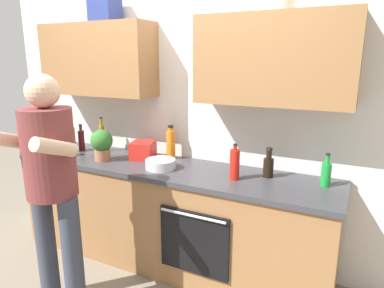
{
  "coord_description": "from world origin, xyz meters",
  "views": [
    {
      "loc": [
        1.44,
        -2.37,
        1.78
      ],
      "look_at": [
        0.3,
        -0.1,
        1.15
      ],
      "focal_mm": 32.04,
      "sensor_mm": 36.0,
      "label": 1
    }
  ],
  "objects_px": {
    "grocery_bag_crisps": "(143,150)",
    "person_standing": "(51,177)",
    "bottle_hotsauce": "(235,164)",
    "bottle_juice": "(171,144)",
    "bottle_soy": "(268,166)",
    "potted_herb": "(102,144)",
    "cup_tea": "(71,151)",
    "bottle_oil": "(102,137)",
    "bottle_wine": "(81,139)",
    "bottle_syrup": "(72,139)",
    "mixing_bowl": "(161,164)",
    "bottle_soda": "(326,174)"
  },
  "relations": [
    {
      "from": "bottle_juice",
      "to": "bottle_soy",
      "type": "bearing_deg",
      "value": -5.85
    },
    {
      "from": "bottle_soda",
      "to": "potted_herb",
      "type": "distance_m",
      "value": 1.86
    },
    {
      "from": "bottle_syrup",
      "to": "cup_tea",
      "type": "relative_size",
      "value": 3.73
    },
    {
      "from": "person_standing",
      "to": "potted_herb",
      "type": "bearing_deg",
      "value": 104.7
    },
    {
      "from": "person_standing",
      "to": "bottle_hotsauce",
      "type": "height_order",
      "value": "person_standing"
    },
    {
      "from": "person_standing",
      "to": "grocery_bag_crisps",
      "type": "height_order",
      "value": "person_standing"
    },
    {
      "from": "grocery_bag_crisps",
      "to": "person_standing",
      "type": "bearing_deg",
      "value": -95.96
    },
    {
      "from": "bottle_soy",
      "to": "mixing_bowl",
      "type": "relative_size",
      "value": 0.94
    },
    {
      "from": "bottle_oil",
      "to": "grocery_bag_crisps",
      "type": "distance_m",
      "value": 0.51
    },
    {
      "from": "bottle_soy",
      "to": "cup_tea",
      "type": "relative_size",
      "value": 2.68
    },
    {
      "from": "mixing_bowl",
      "to": "grocery_bag_crisps",
      "type": "relative_size",
      "value": 1.17
    },
    {
      "from": "bottle_syrup",
      "to": "potted_herb",
      "type": "xyz_separation_m",
      "value": [
        0.46,
        -0.09,
        0.02
      ]
    },
    {
      "from": "bottle_soda",
      "to": "grocery_bag_crisps",
      "type": "distance_m",
      "value": 1.56
    },
    {
      "from": "cup_tea",
      "to": "bottle_soda",
      "type": "bearing_deg",
      "value": 6.02
    },
    {
      "from": "bottle_juice",
      "to": "potted_herb",
      "type": "xyz_separation_m",
      "value": [
        -0.52,
        -0.32,
        0.02
      ]
    },
    {
      "from": "bottle_soda",
      "to": "bottle_oil",
      "type": "bearing_deg",
      "value": 179.18
    },
    {
      "from": "bottle_oil",
      "to": "bottle_syrup",
      "type": "bearing_deg",
      "value": -146.03
    },
    {
      "from": "bottle_wine",
      "to": "person_standing",
      "type": "bearing_deg",
      "value": -56.06
    },
    {
      "from": "person_standing",
      "to": "bottle_juice",
      "type": "bearing_deg",
      "value": 72.84
    },
    {
      "from": "cup_tea",
      "to": "bottle_oil",
      "type": "bearing_deg",
      "value": 60.56
    },
    {
      "from": "bottle_oil",
      "to": "bottle_wine",
      "type": "xyz_separation_m",
      "value": [
        -0.21,
        -0.06,
        -0.03
      ]
    },
    {
      "from": "bottle_soda",
      "to": "grocery_bag_crisps",
      "type": "relative_size",
      "value": 1.14
    },
    {
      "from": "person_standing",
      "to": "potted_herb",
      "type": "relative_size",
      "value": 6.06
    },
    {
      "from": "cup_tea",
      "to": "grocery_bag_crisps",
      "type": "distance_m",
      "value": 0.69
    },
    {
      "from": "potted_herb",
      "to": "bottle_wine",
      "type": "bearing_deg",
      "value": 156.33
    },
    {
      "from": "bottle_hotsauce",
      "to": "bottle_soda",
      "type": "bearing_deg",
      "value": 14.34
    },
    {
      "from": "mixing_bowl",
      "to": "bottle_wine",
      "type": "bearing_deg",
      "value": 171.37
    },
    {
      "from": "bottle_juice",
      "to": "mixing_bowl",
      "type": "relative_size",
      "value": 1.24
    },
    {
      "from": "bottle_hotsauce",
      "to": "grocery_bag_crisps",
      "type": "height_order",
      "value": "bottle_hotsauce"
    },
    {
      "from": "bottle_syrup",
      "to": "bottle_soda",
      "type": "height_order",
      "value": "bottle_syrup"
    },
    {
      "from": "person_standing",
      "to": "bottle_wine",
      "type": "distance_m",
      "value": 1.11
    },
    {
      "from": "person_standing",
      "to": "bottle_wine",
      "type": "bearing_deg",
      "value": 123.94
    },
    {
      "from": "person_standing",
      "to": "cup_tea",
      "type": "xyz_separation_m",
      "value": [
        -0.56,
        0.72,
        -0.06
      ]
    },
    {
      "from": "bottle_syrup",
      "to": "bottle_wine",
      "type": "distance_m",
      "value": 0.1
    },
    {
      "from": "bottle_wine",
      "to": "mixing_bowl",
      "type": "height_order",
      "value": "bottle_wine"
    },
    {
      "from": "bottle_soy",
      "to": "bottle_oil",
      "type": "xyz_separation_m",
      "value": [
        -1.65,
        0.02,
        0.05
      ]
    },
    {
      "from": "bottle_oil",
      "to": "potted_herb",
      "type": "height_order",
      "value": "bottle_oil"
    },
    {
      "from": "bottle_wine",
      "to": "cup_tea",
      "type": "relative_size",
      "value": 2.99
    },
    {
      "from": "bottle_syrup",
      "to": "bottle_juice",
      "type": "bearing_deg",
      "value": 13.35
    },
    {
      "from": "bottle_hotsauce",
      "to": "bottle_wine",
      "type": "relative_size",
      "value": 1.06
    },
    {
      "from": "mixing_bowl",
      "to": "potted_herb",
      "type": "bearing_deg",
      "value": -176.69
    },
    {
      "from": "bottle_juice",
      "to": "cup_tea",
      "type": "height_order",
      "value": "bottle_juice"
    },
    {
      "from": "bottle_oil",
      "to": "mixing_bowl",
      "type": "relative_size",
      "value": 1.35
    },
    {
      "from": "bottle_wine",
      "to": "grocery_bag_crisps",
      "type": "xyz_separation_m",
      "value": [
        0.72,
        0.02,
        -0.03
      ]
    },
    {
      "from": "bottle_syrup",
      "to": "bottle_oil",
      "type": "height_order",
      "value": "bottle_oil"
    },
    {
      "from": "bottle_oil",
      "to": "bottle_hotsauce",
      "type": "distance_m",
      "value": 1.45
    },
    {
      "from": "bottle_wine",
      "to": "potted_herb",
      "type": "relative_size",
      "value": 0.93
    },
    {
      "from": "bottle_juice",
      "to": "grocery_bag_crisps",
      "type": "relative_size",
      "value": 1.45
    },
    {
      "from": "bottle_soda",
      "to": "mixing_bowl",
      "type": "bearing_deg",
      "value": -171.56
    },
    {
      "from": "bottle_syrup",
      "to": "bottle_wine",
      "type": "xyz_separation_m",
      "value": [
        0.03,
        0.1,
        -0.02
      ]
    }
  ]
}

